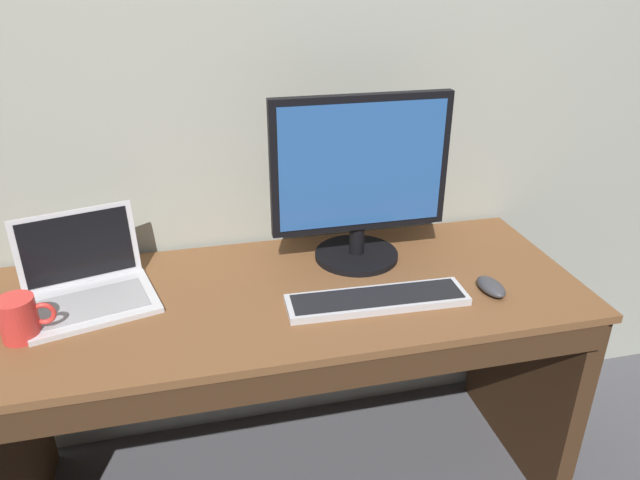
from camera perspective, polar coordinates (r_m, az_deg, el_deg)
back_wall at (r=1.72m, az=-6.10°, el=18.80°), size 4.51×0.04×2.64m
desk at (r=1.71m, az=-3.10°, el=-12.12°), size 1.60×0.63×0.72m
laptop_silver at (r=1.64m, az=-21.66°, el=-4.02°), size 0.37×0.34×0.21m
external_monitor at (r=1.64m, az=3.90°, el=5.84°), size 0.50×0.25×0.49m
wired_keyboard at (r=1.53m, az=5.56°, el=-5.77°), size 0.47×0.13×0.02m
computer_mouse at (r=1.63m, az=16.25°, el=-4.36°), size 0.06×0.11×0.03m
coffee_mug at (r=1.54m, az=-27.12°, el=-6.77°), size 0.13×0.09×0.10m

